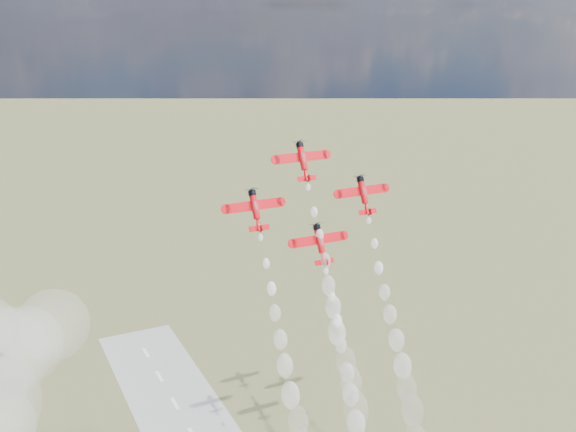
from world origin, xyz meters
The scene contains 7 objects.
plane_lead centered at (17.00, 26.28, 98.31)m, with size 13.52×6.89×8.91m.
plane_left centered at (2.76, 21.73, 89.45)m, with size 13.52×6.89×8.91m.
plane_right centered at (31.23, 21.73, 89.45)m, with size 13.52×6.89×8.91m.
plane_slot centered at (17.00, 17.18, 80.59)m, with size 13.52×6.89×8.91m.
smoke_trail_lead centered at (17.00, 4.42, 56.24)m, with size 5.25×27.34×48.66m.
smoke_trail_left centered at (2.62, 0.17, 47.23)m, with size 5.67×26.45×48.64m.
smoke_trail_right centered at (31.23, 0.04, 47.03)m, with size 5.78×26.87×49.83m.
Camera 1 is at (-53.41, -111.45, 133.25)m, focal length 42.00 mm.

